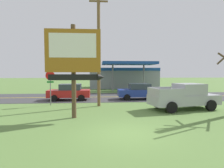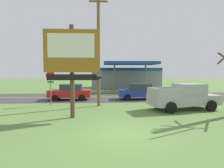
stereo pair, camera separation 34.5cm
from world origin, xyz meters
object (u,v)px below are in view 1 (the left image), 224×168
Objects in this scene: gas_station at (123,77)px; car_blue_near_lane at (138,91)px; car_red_far_lane at (69,92)px; stop_sign at (50,82)px; utility_pole at (99,43)px; pickup_silver_parked_on_lawn at (184,97)px; motel_sign at (74,58)px.

gas_station is 15.07m from car_blue_near_lane.
stop_sign is at bearing -110.53° from car_red_far_lane.
car_red_far_lane is at bearing 128.67° from utility_pole.
gas_station is 20.77m from pickup_silver_parked_on_lawn.
car_blue_near_lane is (4.17, 3.70, -4.39)m from utility_pole.
motel_sign is 4.70m from utility_pole.
motel_sign is 1.04× the size of pickup_silver_parked_on_lawn.
car_blue_near_lane is at bearing 20.36° from stop_sign.
utility_pole is 1.81× the size of pickup_silver_parked_on_lawn.
pickup_silver_parked_on_lawn reaches higher than car_blue_near_lane.
stop_sign is at bearing -115.80° from gas_station.
stop_sign is 3.49m from car_red_far_lane.
motel_sign reaches higher than stop_sign.
stop_sign is at bearing -159.64° from car_blue_near_lane.
motel_sign is 23.77m from gas_station.
stop_sign is 8.91m from car_blue_near_lane.
car_red_far_lane is (-7.60, -15.02, -1.11)m from gas_station.
motel_sign is 1.36× the size of car_red_far_lane.
car_red_far_lane is at bearing -116.83° from gas_station.
motel_sign is at bearing -125.85° from car_blue_near_lane.
stop_sign reaches higher than pickup_silver_parked_on_lawn.
utility_pole is 7.10m from car_blue_near_lane.
gas_station reaches higher than car_blue_near_lane.
gas_station is at bearing 88.23° from car_blue_near_lane.
gas_station reaches higher than stop_sign.
motel_sign is 0.58× the size of utility_pole.
pickup_silver_parked_on_lawn is at bearing -16.80° from utility_pole.
pickup_silver_parked_on_lawn is (7.99, 2.23, -2.75)m from motel_sign.
car_blue_near_lane is at bearing 112.11° from pickup_silver_parked_on_lawn.
motel_sign reaches higher than gas_station.
motel_sign is at bearing -109.95° from utility_pole.
car_red_far_lane is (-2.96, 3.70, -4.39)m from utility_pole.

